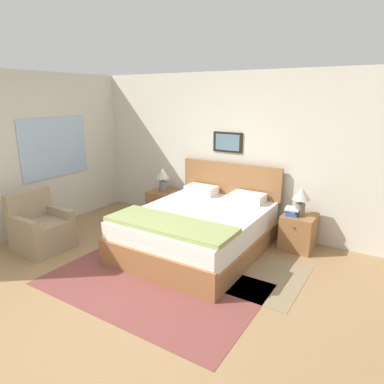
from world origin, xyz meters
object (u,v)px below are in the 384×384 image
at_px(armchair, 41,230).
at_px(nightstand_by_door, 298,231).
at_px(table_lamp_by_door, 301,197).
at_px(table_lamp_near_window, 163,176).
at_px(bed, 198,229).
at_px(nightstand_near_window, 164,204).

relative_size(armchair, nightstand_by_door, 1.61).
bearing_deg(table_lamp_by_door, table_lamp_near_window, 180.00).
height_order(armchair, nightstand_by_door, armchair).
bearing_deg(table_lamp_near_window, bed, -33.21).
bearing_deg(bed, table_lamp_near_window, 146.79).
relative_size(bed, nightstand_near_window, 4.11).
height_order(bed, table_lamp_near_window, bed).
relative_size(nightstand_near_window, nightstand_by_door, 1.00).
xyz_separation_m(bed, nightstand_near_window, (-1.25, 0.83, -0.06)).
distance_m(bed, table_lamp_near_window, 1.56).
xyz_separation_m(armchair, table_lamp_near_window, (0.74, 2.04, 0.51)).
bearing_deg(table_lamp_by_door, nightstand_near_window, 179.51).
distance_m(nightstand_by_door, table_lamp_by_door, 0.54).
height_order(armchair, nightstand_near_window, armchair).
bearing_deg(table_lamp_near_window, table_lamp_by_door, 0.00).
distance_m(armchair, table_lamp_near_window, 2.23).
xyz_separation_m(nightstand_by_door, table_lamp_by_door, (0.00, -0.02, 0.54)).
height_order(nightstand_near_window, table_lamp_by_door, table_lamp_by_door).
distance_m(bed, armchair, 2.33).
bearing_deg(nightstand_near_window, armchair, -109.44).
height_order(nightstand_by_door, table_lamp_near_window, table_lamp_near_window).
bearing_deg(nightstand_by_door, bed, -146.35).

